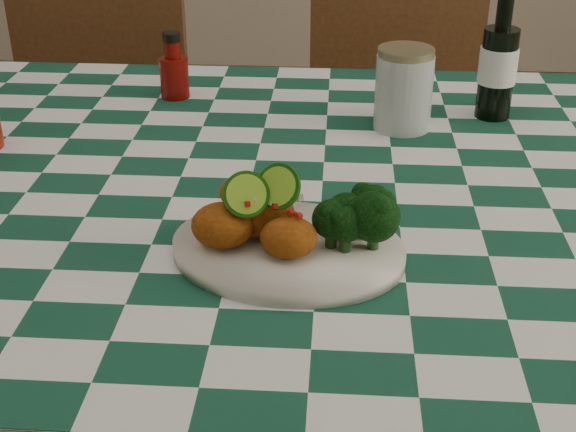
# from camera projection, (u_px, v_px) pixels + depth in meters

# --- Properties ---
(dining_table) EXTENTS (1.66, 1.06, 0.79)m
(dining_table) POSITION_uv_depth(u_px,v_px,m) (256.00, 391.00, 1.34)
(dining_table) COLOR #144532
(dining_table) RESTS_ON ground
(plate) EXTENTS (0.31, 0.26, 0.02)m
(plate) POSITION_uv_depth(u_px,v_px,m) (288.00, 250.00, 0.96)
(plate) COLOR silver
(plate) RESTS_ON dining_table
(fried_chicken_pile) EXTENTS (0.14, 0.10, 0.09)m
(fried_chicken_pile) POSITION_uv_depth(u_px,v_px,m) (267.00, 210.00, 0.93)
(fried_chicken_pile) COLOR #A14D0F
(fried_chicken_pile) RESTS_ON plate
(broccoli_side) EXTENTS (0.09, 0.09, 0.07)m
(broccoli_side) POSITION_uv_depth(u_px,v_px,m) (352.00, 216.00, 0.94)
(broccoli_side) COLOR black
(broccoli_side) RESTS_ON plate
(ketchup_bottle) EXTENTS (0.06, 0.06, 0.12)m
(ketchup_bottle) POSITION_uv_depth(u_px,v_px,m) (174.00, 65.00, 1.43)
(ketchup_bottle) COLOR #6C0A05
(ketchup_bottle) RESTS_ON dining_table
(mason_jar) EXTENTS (0.11, 0.11, 0.13)m
(mason_jar) POSITION_uv_depth(u_px,v_px,m) (404.00, 89.00, 1.29)
(mason_jar) COLOR #B2BCBA
(mason_jar) RESTS_ON dining_table
(beer_bottle) EXTENTS (0.07, 0.07, 0.22)m
(beer_bottle) POSITION_uv_depth(u_px,v_px,m) (499.00, 53.00, 1.32)
(beer_bottle) COLOR black
(beer_bottle) RESTS_ON dining_table
(wooden_chair_left) EXTENTS (0.44, 0.46, 0.95)m
(wooden_chair_left) POSITION_uv_depth(u_px,v_px,m) (90.00, 166.00, 1.94)
(wooden_chair_left) COLOR #472814
(wooden_chair_left) RESTS_ON ground
(wooden_chair_right) EXTENTS (0.43, 0.45, 0.94)m
(wooden_chair_right) POSITION_uv_depth(u_px,v_px,m) (395.00, 164.00, 1.95)
(wooden_chair_right) COLOR #472814
(wooden_chair_right) RESTS_ON ground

